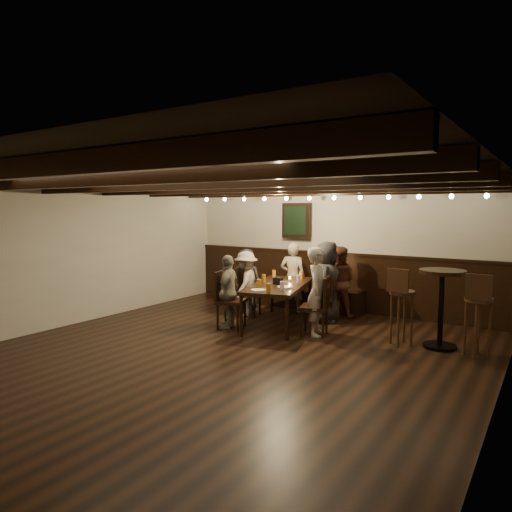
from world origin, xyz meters
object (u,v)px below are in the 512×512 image
Objects in this scene: bar_stool_left at (401,317)px; bar_stool_right at (477,326)px; dining_table at (279,287)px; chair_left_near at (248,301)px; person_left_far at (228,291)px; person_bench_centre at (293,277)px; chair_right_far at (315,317)px; person_bench_right at (338,282)px; high_top_table at (442,297)px; person_bench_left at (246,280)px; chair_left_far at (230,311)px; person_right_near at (327,282)px; chair_right_near at (324,307)px; person_left_near at (246,284)px; person_right_far at (318,291)px.

bar_stool_left and bar_stool_right have the same top height.
bar_stool_right is (3.11, 0.00, -0.23)m from dining_table.
person_left_far reaches higher than chair_left_near.
person_bench_centre is at bearing 164.57° from bar_stool_left.
bar_stool_right reaches higher than chair_right_far.
dining_table is 1.27m from person_bench_right.
person_bench_right is 1.14× the size of bar_stool_left.
high_top_table is at bearing 30.80° from bar_stool_left.
dining_table is 1.27m from person_bench_left.
person_bench_left is at bearing -172.41° from chair_left_far.
person_right_near is (-0.02, -0.47, 0.06)m from person_bench_right.
chair_right_near is 0.72× the size of person_bench_left.
chair_right_near is at bearing 0.08° from chair_right_far.
high_top_table is (3.45, -0.07, 0.14)m from person_left_near.
chair_left_near is 0.97× the size of chair_right_far.
dining_table is 0.88m from person_left_near.
chair_right_near is 1.69m from bar_stool_left.
chair_right_near is at bearing 32.06° from dining_table.
dining_table is 1.79× the size of bar_stool_left.
bar_stool_left is (1.29, 0.19, 0.14)m from chair_right_far.
dining_table is at bearing 57.98° from chair_right_far.
chair_left_far is 1.44m from chair_right_far.
high_top_table is (2.61, 0.16, 0.09)m from dining_table.
dining_table is 2.12m from bar_stool_left.
chair_left_far reaches higher than chair_left_near.
person_right_far is at bearing -90.00° from chair_right_far.
person_left_far reaches higher than high_top_table.
high_top_table is (3.42, -0.08, 0.46)m from chair_left_near.
person_bench_centre reaches higher than person_left_far.
person_left_far reaches higher than person_left_near.
person_bench_right reaches higher than chair_right_near.
chair_left_near is 0.65× the size of person_right_far.
bar_stool_left is at bearing 86.45° from person_left_far.
chair_right_near is (0.57, 0.63, -0.38)m from dining_table.
person_bench_right is at bearing -21.97° from chair_right_near.
person_bench_right is 2.73m from bar_stool_right.
person_bench_left is 0.90× the size of person_bench_centre.
chair_left_far is 3.74m from bar_stool_right.
person_left_far is 3.77m from bar_stool_right.
person_bench_centre is 1.68m from person_left_far.
person_left_near reaches higher than dining_table.
person_right_near reaches higher than person_bench_left.
chair_left_far is 0.67× the size of person_right_near.
person_bench_left is at bearing 9.46° from person_bench_centre.
high_top_table is (2.01, -0.48, 0.03)m from person_right_near.
chair_right_far is 0.76× the size of person_left_far.
person_bench_centre is at bearing 26.57° from person_right_far.
person_right_near is at bearing -90.00° from chair_right_near.
person_left_far is at bearing -90.00° from chair_left_far.
bar_stool_left is at bearing -97.73° from person_right_far.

